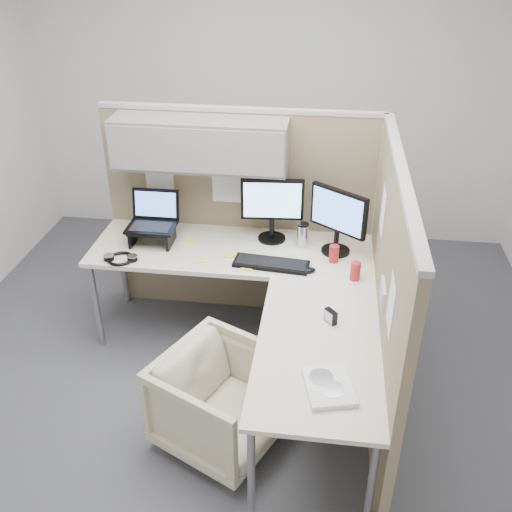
# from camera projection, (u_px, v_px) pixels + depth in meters

# --- Properties ---
(ground) EXTENTS (4.50, 4.50, 0.00)m
(ground) POSITION_uv_depth(u_px,v_px,m) (237.00, 380.00, 3.91)
(ground) COLOR #424348
(ground) RESTS_ON ground
(partition_back) EXTENTS (2.00, 0.36, 1.63)m
(partition_back) POSITION_uv_depth(u_px,v_px,m) (223.00, 183.00, 4.09)
(partition_back) COLOR #8A775A
(partition_back) RESTS_ON ground
(partition_right) EXTENTS (0.07, 2.03, 1.63)m
(partition_right) POSITION_uv_depth(u_px,v_px,m) (384.00, 297.00, 3.34)
(partition_right) COLOR #8A775A
(partition_right) RESTS_ON ground
(desk) EXTENTS (2.00, 1.98, 0.73)m
(desk) POSITION_uv_depth(u_px,v_px,m) (257.00, 288.00, 3.66)
(desk) COLOR beige
(desk) RESTS_ON ground
(office_chair) EXTENTS (0.83, 0.85, 0.67)m
(office_chair) POSITION_uv_depth(u_px,v_px,m) (222.00, 397.00, 3.31)
(office_chair) COLOR beige
(office_chair) RESTS_ON ground
(monitor_left) EXTENTS (0.44, 0.20, 0.47)m
(monitor_left) POSITION_uv_depth(u_px,v_px,m) (272.00, 205.00, 3.99)
(monitor_left) COLOR black
(monitor_left) RESTS_ON desk
(monitor_right) EXTENTS (0.38, 0.29, 0.47)m
(monitor_right) POSITION_uv_depth(u_px,v_px,m) (338.00, 216.00, 3.84)
(monitor_right) COLOR black
(monitor_right) RESTS_ON desk
(laptop_station) EXTENTS (0.34, 0.29, 0.35)m
(laptop_station) POSITION_uv_depth(u_px,v_px,m) (153.00, 224.00, 4.04)
(laptop_station) COLOR black
(laptop_station) RESTS_ON desk
(keyboard) EXTENTS (0.52, 0.21, 0.02)m
(keyboard) POSITION_uv_depth(u_px,v_px,m) (271.00, 264.00, 3.81)
(keyboard) COLOR black
(keyboard) RESTS_ON desk
(mouse) EXTENTS (0.10, 0.08, 0.03)m
(mouse) POSITION_uv_depth(u_px,v_px,m) (309.00, 270.00, 3.73)
(mouse) COLOR black
(mouse) RESTS_ON desk
(travel_mug) EXTENTS (0.08, 0.08, 0.18)m
(travel_mug) POSITION_uv_depth(u_px,v_px,m) (303.00, 235.00, 4.00)
(travel_mug) COLOR silver
(travel_mug) RESTS_ON desk
(soda_can_green) EXTENTS (0.07, 0.07, 0.12)m
(soda_can_green) POSITION_uv_depth(u_px,v_px,m) (355.00, 271.00, 3.64)
(soda_can_green) COLOR #B21E1E
(soda_can_green) RESTS_ON desk
(soda_can_silver) EXTENTS (0.07, 0.07, 0.12)m
(soda_can_silver) POSITION_uv_depth(u_px,v_px,m) (334.00, 254.00, 3.83)
(soda_can_silver) COLOR #B21E1E
(soda_can_silver) RESTS_ON desk
(sticky_note_a) EXTENTS (0.09, 0.09, 0.01)m
(sticky_note_a) POSITION_uv_depth(u_px,v_px,m) (201.00, 260.00, 3.87)
(sticky_note_a) COLOR yellow
(sticky_note_a) RESTS_ON desk
(sticky_note_c) EXTENTS (0.08, 0.08, 0.01)m
(sticky_note_c) POSITION_uv_depth(u_px,v_px,m) (189.00, 241.00, 4.10)
(sticky_note_c) COLOR yellow
(sticky_note_c) RESTS_ON desk
(sticky_note_d) EXTENTS (0.08, 0.08, 0.01)m
(sticky_note_d) POSITION_uv_depth(u_px,v_px,m) (230.00, 255.00, 3.93)
(sticky_note_d) COLOR yellow
(sticky_note_d) RESTS_ON desk
(sticky_note_b) EXTENTS (0.09, 0.09, 0.01)m
(sticky_note_b) POSITION_uv_depth(u_px,v_px,m) (248.00, 267.00, 3.79)
(sticky_note_b) COLOR yellow
(sticky_note_b) RESTS_ON desk
(headphones) EXTENTS (0.23, 0.20, 0.03)m
(headphones) POSITION_uv_depth(u_px,v_px,m) (121.00, 258.00, 3.87)
(headphones) COLOR black
(headphones) RESTS_ON desk
(paper_stack) EXTENTS (0.29, 0.33, 0.03)m
(paper_stack) POSITION_uv_depth(u_px,v_px,m) (329.00, 387.00, 2.79)
(paper_stack) COLOR white
(paper_stack) RESTS_ON desk
(desk_clock) EXTENTS (0.08, 0.08, 0.08)m
(desk_clock) POSITION_uv_depth(u_px,v_px,m) (331.00, 316.00, 3.25)
(desk_clock) COLOR black
(desk_clock) RESTS_ON desk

